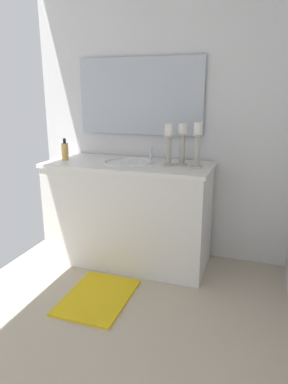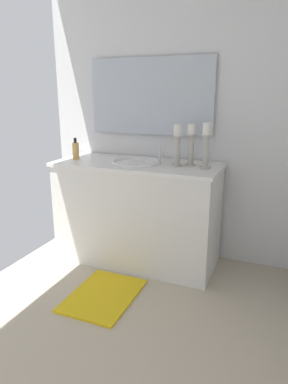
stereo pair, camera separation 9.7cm
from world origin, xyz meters
name	(u,v)px [view 1 (the left image)]	position (x,y,z in m)	size (l,w,h in m)	color
floor	(79,365)	(0.00, 0.00, -0.01)	(3.09, 2.25, 0.02)	beige
wall_left	(161,115)	(-1.55, 0.00, 1.23)	(0.04, 2.25, 2.45)	white
vanity_cabinet	(129,213)	(-1.22, -0.18, 0.43)	(0.58, 1.35, 0.86)	white
sink_basin	(128,168)	(-1.22, -0.18, 0.82)	(0.40, 0.40, 0.24)	white
mirror	(140,97)	(-1.50, -0.18, 1.37)	(0.02, 1.09, 0.63)	silver
candle_holder_tall	(198,144)	(-1.21, 0.38, 1.04)	(0.09, 0.09, 0.34)	#B7B2A5
candle_holder_short	(182,143)	(-1.27, 0.25, 1.03)	(0.09, 0.09, 0.32)	#B7B2A5
candle_holder_mid	(169,144)	(-1.23, 0.15, 1.03)	(0.09, 0.09, 0.32)	#B7B2A5
soap_bottle	(65,151)	(-1.17, -0.73, 0.93)	(0.06, 0.06, 0.18)	#E5B259
bath_mat	(98,297)	(-0.60, -0.18, 0.01)	(0.60, 0.44, 0.02)	yellow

